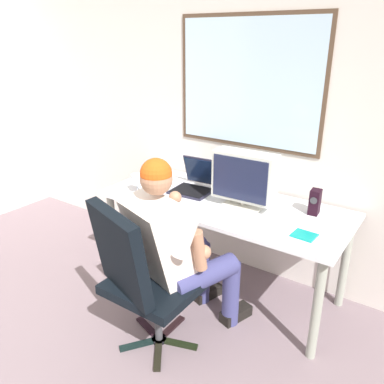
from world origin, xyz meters
The scene contains 11 objects.
wall_rear centered at (0.01, 2.64, 1.27)m, with size 5.24×0.08×2.52m.
desk centered at (0.23, 2.19, 0.66)m, with size 1.87×0.78×0.75m.
office_chair centered at (0.17, 1.32, 0.59)m, with size 0.61×0.64×1.03m.
person_seated centered at (0.25, 1.59, 0.67)m, with size 0.67×0.91×1.27m.
crt_monitor centered at (0.40, 2.20, 0.98)m, with size 0.45×0.23×0.41m.
laptop centered at (-0.08, 2.29, 0.82)m, with size 0.33×0.36×0.25m.
wine_glass centered at (-0.42, 1.97, 0.86)m, with size 0.09×0.09×0.15m.
desk_speaker centered at (0.86, 2.37, 0.84)m, with size 0.07×0.10×0.18m.
book_stack centered at (-0.45, 2.23, 0.78)m, with size 0.19×0.14×0.06m.
cd_case centered at (0.92, 2.01, 0.76)m, with size 0.15×0.13×0.01m.
coffee_mug centered at (-0.28, 1.98, 0.80)m, with size 0.08×0.08×0.09m.
Camera 1 is at (1.57, -0.15, 1.91)m, focal length 36.57 mm.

